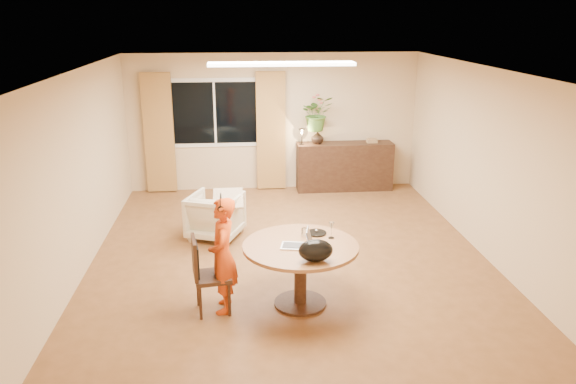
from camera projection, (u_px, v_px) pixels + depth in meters
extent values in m
plane|color=brown|center=(289.00, 254.00, 8.03)|extent=(6.50, 6.50, 0.00)
plane|color=white|center=(289.00, 69.00, 7.24)|extent=(6.50, 6.50, 0.00)
plane|color=#D2B289|center=(273.00, 122.00, 10.71)|extent=(5.50, 0.00, 5.50)
plane|color=#D2B289|center=(82.00, 171.00, 7.39)|extent=(0.00, 6.50, 6.50)
plane|color=#D2B289|center=(484.00, 162.00, 7.87)|extent=(0.00, 6.50, 6.50)
cube|color=white|center=(215.00, 113.00, 10.54)|extent=(1.70, 0.02, 1.30)
cube|color=black|center=(215.00, 113.00, 10.53)|extent=(1.55, 0.01, 1.15)
cube|color=white|center=(215.00, 113.00, 10.53)|extent=(0.04, 0.01, 1.15)
cube|color=olive|center=(159.00, 133.00, 10.48)|extent=(0.55, 0.08, 2.25)
cube|color=olive|center=(271.00, 131.00, 10.67)|extent=(0.55, 0.08, 2.25)
cube|color=white|center=(282.00, 64.00, 8.39)|extent=(2.20, 0.35, 0.05)
cylinder|color=brown|center=(301.00, 246.00, 6.42)|extent=(1.34, 1.34, 0.04)
cylinder|color=black|center=(300.00, 276.00, 6.54)|extent=(0.14, 0.14, 0.72)
cylinder|color=black|center=(300.00, 303.00, 6.64)|extent=(0.62, 0.62, 0.03)
imported|color=red|center=(223.00, 255.00, 6.33)|extent=(0.51, 0.34, 1.36)
imported|color=beige|center=(215.00, 216.00, 8.55)|extent=(0.96, 0.97, 0.69)
cube|color=black|center=(344.00, 166.00, 10.86)|extent=(1.84, 0.45, 0.92)
imported|color=black|center=(317.00, 137.00, 10.64)|extent=(0.25, 0.25, 0.25)
imported|color=#2B6224|center=(317.00, 113.00, 10.50)|extent=(0.65, 0.58, 0.66)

